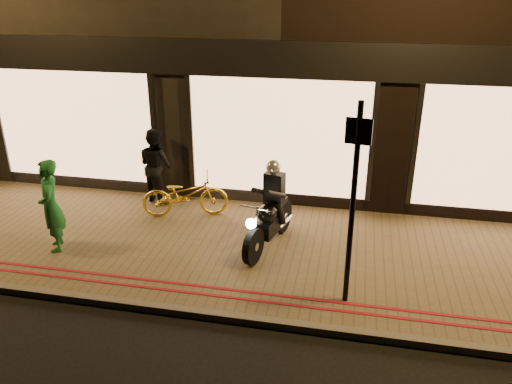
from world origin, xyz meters
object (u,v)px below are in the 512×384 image
person_green (51,206)px  sign_post (353,197)px  motorcycle (270,214)px  bicycle_gold (185,195)px

person_green → sign_post: bearing=53.6°
motorcycle → bicycle_gold: bearing=168.0°
motorcycle → sign_post: (1.40, -1.44, 1.06)m
motorcycle → bicycle_gold: size_ratio=1.12×
bicycle_gold → person_green: bearing=116.5°
sign_post → bicycle_gold: sign_post is taller
sign_post → person_green: (-5.09, 0.56, -0.85)m
motorcycle → bicycle_gold: 2.09m
sign_post → person_green: sign_post is taller
motorcycle → person_green: size_ratio=1.16×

